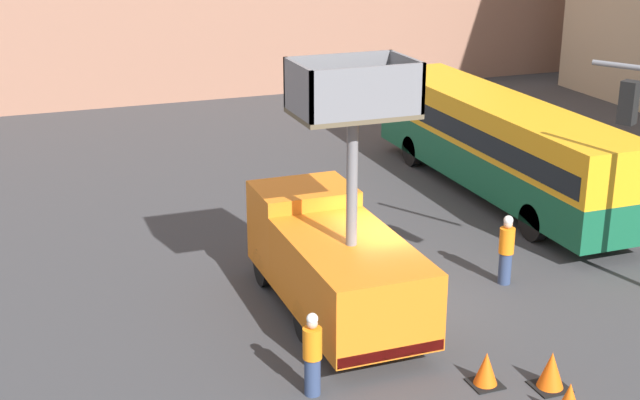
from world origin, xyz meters
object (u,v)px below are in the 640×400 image
(road_worker_near_truck, at_px, (312,355))
(traffic_cone_mid_road, at_px, (486,370))
(utility_truck, at_px, (334,255))
(city_bus, at_px, (497,139))
(traffic_cone_near_truck, at_px, (551,371))
(road_worker_directing, at_px, (506,250))

(road_worker_near_truck, xyz_separation_m, traffic_cone_mid_road, (3.37, -0.88, -0.54))
(utility_truck, distance_m, city_bus, 10.09)
(utility_truck, relative_size, traffic_cone_mid_road, 8.73)
(city_bus, relative_size, traffic_cone_near_truck, 15.82)
(road_worker_near_truck, relative_size, road_worker_directing, 0.97)
(city_bus, xyz_separation_m, road_worker_directing, (-3.36, -6.12, -0.94))
(road_worker_directing, height_order, traffic_cone_near_truck, road_worker_directing)
(road_worker_near_truck, bearing_deg, city_bus, -13.72)
(road_worker_directing, height_order, traffic_cone_mid_road, road_worker_directing)
(city_bus, bearing_deg, road_worker_directing, 144.18)
(road_worker_directing, distance_m, traffic_cone_mid_road, 5.07)
(road_worker_near_truck, bearing_deg, traffic_cone_mid_road, -72.30)
(utility_truck, height_order, traffic_cone_mid_road, utility_truck)
(road_worker_near_truck, height_order, traffic_cone_mid_road, road_worker_near_truck)
(city_bus, height_order, traffic_cone_near_truck, city_bus)
(road_worker_directing, bearing_deg, utility_truck, -63.22)
(utility_truck, bearing_deg, road_worker_directing, 0.38)
(city_bus, height_order, road_worker_directing, city_bus)
(road_worker_directing, bearing_deg, traffic_cone_near_truck, 5.26)
(traffic_cone_near_truck, relative_size, traffic_cone_mid_road, 1.10)
(traffic_cone_near_truck, height_order, traffic_cone_mid_road, traffic_cone_near_truck)
(road_worker_near_truck, bearing_deg, road_worker_directing, -30.75)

